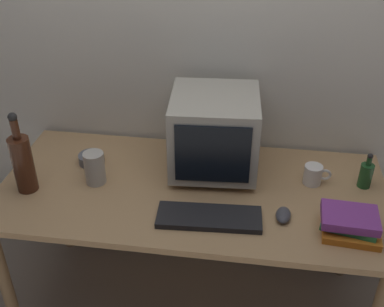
% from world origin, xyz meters
% --- Properties ---
extents(ground_plane, '(6.00, 6.00, 0.00)m').
position_xyz_m(ground_plane, '(0.00, 0.00, 0.00)').
color(ground_plane, gray).
extents(back_wall, '(4.00, 0.08, 2.50)m').
position_xyz_m(back_wall, '(0.00, 0.45, 1.25)').
color(back_wall, silver).
rests_on(back_wall, ground).
extents(desk, '(1.70, 0.78, 0.75)m').
position_xyz_m(desk, '(0.00, 0.00, 0.67)').
color(desk, tan).
rests_on(desk, ground).
extents(crt_monitor, '(0.40, 0.41, 0.37)m').
position_xyz_m(crt_monitor, '(0.08, 0.16, 0.94)').
color(crt_monitor, '#B2AD9E').
rests_on(crt_monitor, desk).
extents(keyboard, '(0.43, 0.17, 0.02)m').
position_xyz_m(keyboard, '(0.10, -0.20, 0.76)').
color(keyboard, black).
rests_on(keyboard, desk).
extents(computer_mouse, '(0.07, 0.10, 0.04)m').
position_xyz_m(computer_mouse, '(0.39, -0.15, 0.77)').
color(computer_mouse, '#3F3F47').
rests_on(computer_mouse, desk).
extents(bottle_tall, '(0.09, 0.09, 0.37)m').
position_xyz_m(bottle_tall, '(-0.71, -0.11, 0.89)').
color(bottle_tall, '#472314').
rests_on(bottle_tall, desk).
extents(bottle_short, '(0.06, 0.06, 0.17)m').
position_xyz_m(bottle_short, '(0.75, 0.12, 0.81)').
color(bottle_short, '#1E4C23').
rests_on(bottle_short, desk).
extents(book_stack, '(0.24, 0.19, 0.09)m').
position_xyz_m(book_stack, '(0.64, -0.20, 0.79)').
color(book_stack, orange).
rests_on(book_stack, desk).
extents(mug, '(0.12, 0.08, 0.09)m').
position_xyz_m(mug, '(0.53, 0.11, 0.80)').
color(mug, white).
rests_on(mug, desk).
extents(cd_spindle, '(0.12, 0.12, 0.04)m').
position_xyz_m(cd_spindle, '(-0.50, 0.13, 0.77)').
color(cd_spindle, '#595B66').
rests_on(cd_spindle, desk).
extents(metal_canister, '(0.09, 0.09, 0.15)m').
position_xyz_m(metal_canister, '(-0.43, -0.02, 0.83)').
color(metal_canister, '#B7B2A8').
rests_on(metal_canister, desk).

